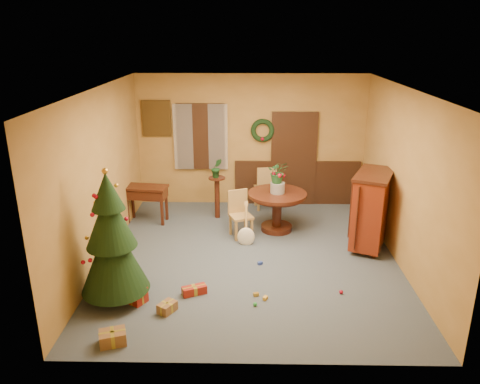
{
  "coord_description": "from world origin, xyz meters",
  "views": [
    {
      "loc": [
        -0.05,
        -7.34,
        3.77
      ],
      "look_at": [
        -0.2,
        0.4,
        1.07
      ],
      "focal_mm": 35.0,
      "sensor_mm": 36.0,
      "label": 1
    }
  ],
  "objects_px": {
    "dining_table": "(277,204)",
    "christmas_tree": "(112,240)",
    "writing_desk": "(146,195)",
    "sideboard": "(371,208)",
    "chair_near": "(240,212)"
  },
  "relations": [
    {
      "from": "christmas_tree",
      "to": "sideboard",
      "type": "xyz_separation_m",
      "value": [
        4.13,
        1.85,
        -0.2
      ]
    },
    {
      "from": "christmas_tree",
      "to": "writing_desk",
      "type": "distance_m",
      "value": 3.0
    },
    {
      "from": "writing_desk",
      "to": "sideboard",
      "type": "bearing_deg",
      "value": -14.57
    },
    {
      "from": "chair_near",
      "to": "christmas_tree",
      "type": "bearing_deg",
      "value": -127.25
    },
    {
      "from": "chair_near",
      "to": "sideboard",
      "type": "bearing_deg",
      "value": -11.11
    },
    {
      "from": "chair_near",
      "to": "writing_desk",
      "type": "bearing_deg",
      "value": 161.3
    },
    {
      "from": "sideboard",
      "to": "chair_near",
      "type": "bearing_deg",
      "value": 168.89
    },
    {
      "from": "writing_desk",
      "to": "sideboard",
      "type": "distance_m",
      "value": 4.43
    },
    {
      "from": "christmas_tree",
      "to": "dining_table",
      "type": "bearing_deg",
      "value": 45.95
    },
    {
      "from": "dining_table",
      "to": "sideboard",
      "type": "bearing_deg",
      "value": -23.76
    },
    {
      "from": "dining_table",
      "to": "christmas_tree",
      "type": "relative_size",
      "value": 0.56
    },
    {
      "from": "christmas_tree",
      "to": "sideboard",
      "type": "relative_size",
      "value": 1.43
    },
    {
      "from": "christmas_tree",
      "to": "chair_near",
      "type": "bearing_deg",
      "value": 52.75
    },
    {
      "from": "chair_near",
      "to": "writing_desk",
      "type": "xyz_separation_m",
      "value": [
        -1.92,
        0.65,
        0.1
      ]
    },
    {
      "from": "chair_near",
      "to": "dining_table",
      "type": "bearing_deg",
      "value": 19.42
    }
  ]
}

